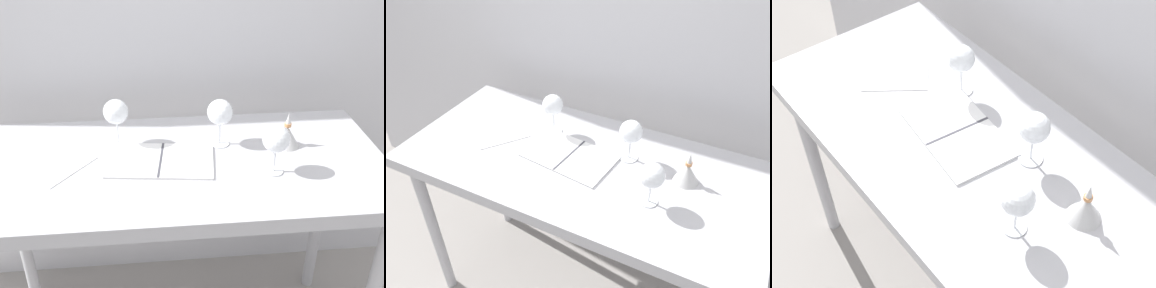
{
  "view_description": "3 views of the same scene",
  "coord_description": "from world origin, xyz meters",
  "views": [
    {
      "loc": [
        -0.07,
        -1.3,
        1.71
      ],
      "look_at": [
        0.05,
        -0.04,
        0.98
      ],
      "focal_mm": 43.28,
      "sensor_mm": 36.0,
      "label": 1
    },
    {
      "loc": [
        0.52,
        -1.04,
        1.85
      ],
      "look_at": [
        -0.03,
        0.03,
        0.95
      ],
      "focal_mm": 36.51,
      "sensor_mm": 36.0,
      "label": 2
    },
    {
      "loc": [
        0.83,
        -0.68,
        2.04
      ],
      "look_at": [
        0.02,
        -0.03,
        0.93
      ],
      "focal_mm": 50.46,
      "sensor_mm": 36.0,
      "label": 3
    }
  ],
  "objects": [
    {
      "name": "tasting_sheet_upper",
      "position": [
        -0.4,
        0.01,
        0.9
      ],
      "size": [
        0.28,
        0.28,
        0.0
      ],
      "primitive_type": "cube",
      "rotation": [
        0.0,
        0.0,
        -0.65
      ],
      "color": "white",
      "rests_on": "steel_counter"
    },
    {
      "name": "wine_glass_far_left",
      "position": [
        -0.19,
        0.13,
        1.02
      ],
      "size": [
        0.09,
        0.09,
        0.17
      ],
      "color": "white",
      "rests_on": "steel_counter"
    },
    {
      "name": "wine_glass_far_right",
      "position": [
        0.16,
        0.1,
        1.02
      ],
      "size": [
        0.09,
        0.09,
        0.17
      ],
      "color": "white",
      "rests_on": "steel_counter"
    },
    {
      "name": "decanter_funnel",
      "position": [
        0.39,
        0.06,
        0.94
      ],
      "size": [
        0.09,
        0.09,
        0.13
      ],
      "color": "#B9B9B9",
      "rests_on": "steel_counter"
    },
    {
      "name": "open_notebook",
      "position": [
        -0.05,
        -0.0,
        0.9
      ],
      "size": [
        0.37,
        0.25,
        0.01
      ],
      "rotation": [
        0.0,
        0.0,
        -0.12
      ],
      "color": "white",
      "rests_on": "steel_counter"
    },
    {
      "name": "wine_glass_near_right",
      "position": [
        0.3,
        -0.1,
        1.01
      ],
      "size": [
        0.09,
        0.09,
        0.16
      ],
      "color": "white",
      "rests_on": "steel_counter"
    },
    {
      "name": "steel_counter",
      "position": [
        0.0,
        -0.01,
        0.79
      ],
      "size": [
        1.4,
        0.65,
        0.9
      ],
      "color": "#AAAAAF",
      "rests_on": "ground_plane"
    }
  ]
}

